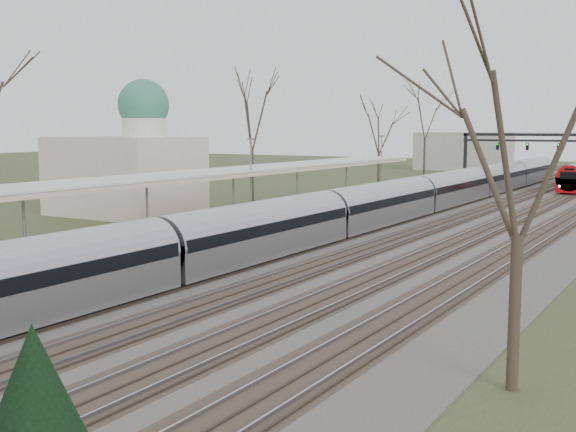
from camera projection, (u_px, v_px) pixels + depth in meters
name	position (u px, v px, depth m)	size (l,w,h in m)	color
track_bed	(476.00, 209.00, 58.87)	(24.00, 160.00, 0.22)	#474442
platform	(264.00, 220.00, 48.68)	(3.50, 69.00, 1.00)	#9E9B93
canopy	(224.00, 173.00, 44.42)	(4.10, 50.00, 3.11)	slate
dome_building	(128.00, 167.00, 55.18)	(10.00, 8.00, 10.30)	beige
signal_gantry	(553.00, 143.00, 83.80)	(21.00, 0.59, 6.08)	black
tree_west_far	(252.00, 112.00, 60.76)	(5.50, 5.50, 11.33)	#2D231C
tree_east_near	(521.00, 133.00, 17.53)	(4.50, 4.50, 9.27)	#2D231C
train_near	(418.00, 196.00, 55.13)	(2.62, 90.21, 3.05)	#9A9CA3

